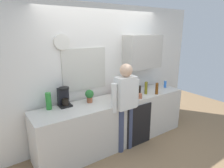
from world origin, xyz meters
TOP-DOWN VIEW (x-y plane):
  - ground_plane at (0.00, 0.00)m, footprint 8.00×8.00m
  - kitchen_counter at (0.00, 0.30)m, footprint 3.04×0.64m
  - dishwasher_panel at (0.32, -0.03)m, footprint 0.56×0.02m
  - back_wall_assembly at (0.10, 0.70)m, footprint 4.64×0.42m
  - coffee_maker at (-0.90, 0.52)m, footprint 0.20×0.20m
  - bottle_dark_sauce at (0.55, 0.25)m, footprint 0.06×0.06m
  - bottle_amber_beer at (0.85, 0.07)m, footprint 0.06×0.06m
  - bottle_red_vinegar at (0.12, 0.53)m, footprint 0.06×0.06m
  - bottle_clear_soda at (-1.16, 0.52)m, footprint 0.09×0.09m
  - bottle_olive_oil at (0.68, 0.20)m, footprint 0.06×0.06m
  - cup_blue_mug at (0.69, 0.48)m, footprint 0.08×0.08m
  - cup_terracotta_mug at (0.41, 0.08)m, footprint 0.08×0.08m
  - cup_yellow_cup at (0.28, 0.46)m, footprint 0.07×0.07m
  - potted_plant at (-0.47, 0.43)m, footprint 0.15×0.15m
  - dish_soap at (1.36, 0.30)m, footprint 0.06×0.06m
  - storage_canister at (0.03, 0.33)m, footprint 0.14×0.14m
  - person_at_sink at (0.00, 0.00)m, footprint 0.57×0.22m

SIDE VIEW (x-z plane):
  - ground_plane at x=0.00m, z-range 0.00..0.00m
  - dishwasher_panel at x=0.32m, z-range 0.00..0.80m
  - kitchen_counter at x=0.00m, z-range 0.00..0.89m
  - cup_yellow_cup at x=0.28m, z-range 0.89..0.98m
  - cup_terracotta_mug at x=0.41m, z-range 0.89..0.99m
  - cup_blue_mug at x=0.69m, z-range 0.89..0.99m
  - person_at_sink at x=0.00m, z-range 0.15..1.75m
  - dish_soap at x=1.36m, z-range 0.88..1.06m
  - storage_canister at x=0.03m, z-range 0.89..1.06m
  - bottle_dark_sauce at x=0.55m, z-range 0.89..1.07m
  - bottle_red_vinegar at x=0.12m, z-range 0.89..1.11m
  - bottle_amber_beer at x=0.85m, z-range 0.89..1.12m
  - bottle_olive_oil at x=0.68m, z-range 0.89..1.14m
  - potted_plant at x=-0.47m, z-range 0.91..1.14m
  - bottle_clear_soda at x=-1.16m, z-range 0.89..1.17m
  - coffee_maker at x=-0.90m, z-range 0.88..1.21m
  - back_wall_assembly at x=0.10m, z-range 0.05..2.65m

